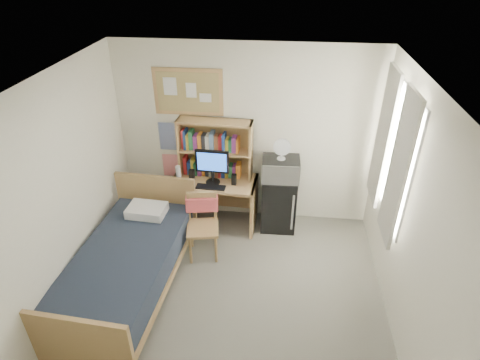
# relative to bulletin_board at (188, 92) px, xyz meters

# --- Properties ---
(floor) EXTENTS (3.60, 4.20, 0.02)m
(floor) POSITION_rel_bulletin_board_xyz_m (0.78, -2.08, -1.93)
(floor) COLOR slate
(floor) RESTS_ON ground
(ceiling) EXTENTS (3.60, 4.20, 0.02)m
(ceiling) POSITION_rel_bulletin_board_xyz_m (0.78, -2.08, 0.68)
(ceiling) COLOR silver
(ceiling) RESTS_ON wall_back
(wall_back) EXTENTS (3.60, 0.04, 2.60)m
(wall_back) POSITION_rel_bulletin_board_xyz_m (0.78, 0.02, -0.62)
(wall_back) COLOR white
(wall_back) RESTS_ON floor
(wall_left) EXTENTS (0.04, 4.20, 2.60)m
(wall_left) POSITION_rel_bulletin_board_xyz_m (-1.02, -2.08, -0.62)
(wall_left) COLOR white
(wall_left) RESTS_ON floor
(wall_right) EXTENTS (0.04, 4.20, 2.60)m
(wall_right) POSITION_rel_bulletin_board_xyz_m (2.58, -2.08, -0.62)
(wall_right) COLOR white
(wall_right) RESTS_ON floor
(window_unit) EXTENTS (0.10, 1.40, 1.70)m
(window_unit) POSITION_rel_bulletin_board_xyz_m (2.53, -0.88, -0.32)
(window_unit) COLOR white
(window_unit) RESTS_ON wall_right
(curtain_left) EXTENTS (0.04, 0.55, 1.70)m
(curtain_left) POSITION_rel_bulletin_board_xyz_m (2.50, -1.28, -0.32)
(curtain_left) COLOR beige
(curtain_left) RESTS_ON wall_right
(curtain_right) EXTENTS (0.04, 0.55, 1.70)m
(curtain_right) POSITION_rel_bulletin_board_xyz_m (2.50, -0.48, -0.32)
(curtain_right) COLOR beige
(curtain_right) RESTS_ON wall_right
(bulletin_board) EXTENTS (0.94, 0.03, 0.64)m
(bulletin_board) POSITION_rel_bulletin_board_xyz_m (0.00, 0.00, 0.00)
(bulletin_board) COLOR tan
(bulletin_board) RESTS_ON wall_back
(poster_wave) EXTENTS (0.30, 0.01, 0.42)m
(poster_wave) POSITION_rel_bulletin_board_xyz_m (-0.32, 0.01, -0.67)
(poster_wave) COLOR navy
(poster_wave) RESTS_ON wall_back
(poster_japan) EXTENTS (0.28, 0.01, 0.36)m
(poster_japan) POSITION_rel_bulletin_board_xyz_m (-0.32, 0.01, -1.14)
(poster_japan) COLOR red
(poster_japan) RESTS_ON wall_back
(desk) EXTENTS (1.23, 0.66, 0.75)m
(desk) POSITION_rel_bulletin_board_xyz_m (0.36, -0.30, -1.55)
(desk) COLOR tan
(desk) RESTS_ON floor
(desk_chair) EXTENTS (0.52, 0.52, 0.89)m
(desk_chair) POSITION_rel_bulletin_board_xyz_m (0.32, -1.01, -1.47)
(desk_chair) COLOR tan
(desk_chair) RESTS_ON floor
(mini_fridge) EXTENTS (0.50, 0.50, 0.83)m
(mini_fridge) POSITION_rel_bulletin_board_xyz_m (1.29, -0.25, -1.51)
(mini_fridge) COLOR black
(mini_fridge) RESTS_ON floor
(bed) EXTENTS (1.22, 2.22, 0.59)m
(bed) POSITION_rel_bulletin_board_xyz_m (-0.46, -1.73, -1.62)
(bed) COLOR black
(bed) RESTS_ON floor
(hutch) EXTENTS (1.04, 0.32, 0.84)m
(hutch) POSITION_rel_bulletin_board_xyz_m (0.37, -0.15, -0.75)
(hutch) COLOR tan
(hutch) RESTS_ON desk
(monitor) EXTENTS (0.46, 0.06, 0.49)m
(monitor) POSITION_rel_bulletin_board_xyz_m (0.36, -0.36, -0.93)
(monitor) COLOR black
(monitor) RESTS_ON desk
(keyboard) EXTENTS (0.41, 0.15, 0.02)m
(keyboard) POSITION_rel_bulletin_board_xyz_m (0.35, -0.50, -1.16)
(keyboard) COLOR black
(keyboard) RESTS_ON desk
(speaker_left) EXTENTS (0.07, 0.07, 0.17)m
(speaker_left) POSITION_rel_bulletin_board_xyz_m (0.06, -0.35, -1.09)
(speaker_left) COLOR black
(speaker_left) RESTS_ON desk
(speaker_right) EXTENTS (0.07, 0.07, 0.16)m
(speaker_right) POSITION_rel_bulletin_board_xyz_m (0.66, -0.38, -1.09)
(speaker_right) COLOR black
(speaker_right) RESTS_ON desk
(water_bottle) EXTENTS (0.07, 0.07, 0.24)m
(water_bottle) POSITION_rel_bulletin_board_xyz_m (-0.13, -0.38, -1.05)
(water_bottle) COLOR white
(water_bottle) RESTS_ON desk
(hoodie) EXTENTS (0.44, 0.20, 0.20)m
(hoodie) POSITION_rel_bulletin_board_xyz_m (0.28, -0.81, -1.23)
(hoodie) COLOR #E4565A
(hoodie) RESTS_ON desk_chair
(microwave) EXTENTS (0.52, 0.40, 0.30)m
(microwave) POSITION_rel_bulletin_board_xyz_m (1.29, -0.27, -0.94)
(microwave) COLOR #B8B8BC
(microwave) RESTS_ON mini_fridge
(desk_fan) EXTENTS (0.23, 0.23, 0.29)m
(desk_fan) POSITION_rel_bulletin_board_xyz_m (1.29, -0.27, -0.65)
(desk_fan) COLOR white
(desk_fan) RESTS_ON microwave
(pillow) EXTENTS (0.50, 0.37, 0.12)m
(pillow) POSITION_rel_bulletin_board_xyz_m (-0.41, -0.98, -1.27)
(pillow) COLOR white
(pillow) RESTS_ON bed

